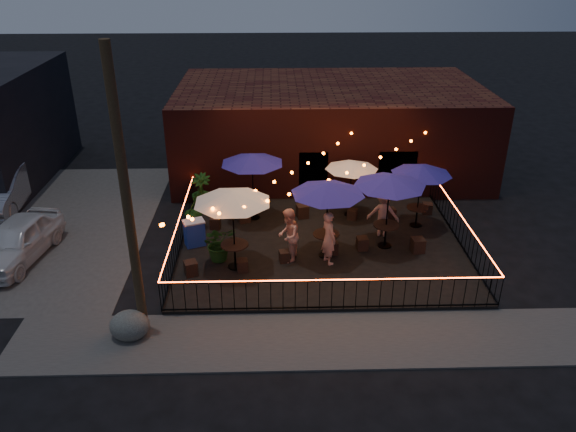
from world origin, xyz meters
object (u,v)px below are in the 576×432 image
at_px(cafe_table_2, 328,189).
at_px(cafe_table_3, 352,166).
at_px(cafe_table_5, 422,170).
at_px(cafe_table_4, 390,181).
at_px(cooler, 194,233).
at_px(boulder, 130,325).
at_px(utility_pole, 127,202).
at_px(cafe_table_0, 232,198).
at_px(cafe_table_1, 252,160).

height_order(cafe_table_2, cafe_table_3, cafe_table_2).
bearing_deg(cafe_table_3, cafe_table_5, -23.21).
bearing_deg(cafe_table_4, cooler, 177.69).
height_order(cafe_table_5, boulder, cafe_table_5).
bearing_deg(cafe_table_2, cafe_table_4, 15.96).
distance_m(utility_pole, cafe_table_0, 4.15).
relative_size(cafe_table_4, cafe_table_5, 0.93).
relative_size(cooler, boulder, 0.97).
relative_size(utility_pole, cafe_table_0, 2.45).
xyz_separation_m(cafe_table_2, boulder, (-5.82, -4.11, -2.26)).
distance_m(utility_pole, boulder, 3.64).
bearing_deg(cooler, cafe_table_3, 0.47).
distance_m(cafe_table_1, cafe_table_2, 3.98).
distance_m(cafe_table_2, cooler, 5.11).
xyz_separation_m(cafe_table_1, cafe_table_4, (4.74, -2.41, 0.07)).
bearing_deg(boulder, cafe_table_1, 65.57).
distance_m(cafe_table_3, cafe_table_4, 2.80).
relative_size(cafe_table_1, cooler, 3.29).
height_order(utility_pole, cafe_table_3, utility_pole).
height_order(cafe_table_1, cafe_table_2, cafe_table_2).
bearing_deg(cafe_table_1, cafe_table_3, 2.86).
bearing_deg(cafe_table_3, cafe_table_2, -110.84).
xyz_separation_m(cafe_table_4, boulder, (-7.98, -4.72, -2.26)).
relative_size(cafe_table_1, cafe_table_5, 1.08).
bearing_deg(cafe_table_5, cooler, -171.13).
bearing_deg(cafe_table_1, utility_pole, -113.39).
bearing_deg(utility_pole, cafe_table_5, 32.99).
height_order(cafe_table_3, boulder, cafe_table_3).
bearing_deg(cafe_table_1, cafe_table_4, -27.00).
distance_m(cooler, boulder, 5.15).
relative_size(utility_pole, cafe_table_1, 2.53).
relative_size(cafe_table_5, cooler, 3.05).
relative_size(cafe_table_5, boulder, 2.94).
relative_size(cafe_table_0, cafe_table_2, 1.06).
bearing_deg(cafe_table_4, cafe_table_1, 153.00).
height_order(cafe_table_1, cafe_table_5, cafe_table_1).
xyz_separation_m(utility_pole, boulder, (-0.30, -0.34, -3.61)).
xyz_separation_m(cafe_table_3, cafe_table_5, (2.43, -1.04, 0.19)).
bearing_deg(utility_pole, cooler, 79.07).
distance_m(utility_pole, cafe_table_5, 11.04).
distance_m(cafe_table_1, cafe_table_5, 6.28).
xyz_separation_m(cafe_table_2, cooler, (-4.61, 0.89, -2.01)).
xyz_separation_m(cafe_table_1, cafe_table_2, (2.57, -3.03, 0.06)).
height_order(cafe_table_2, boulder, cafe_table_2).
distance_m(cafe_table_5, boulder, 11.54).
bearing_deg(boulder, cafe_table_5, 33.59).
height_order(cafe_table_4, cooler, cafe_table_4).
bearing_deg(cafe_table_5, cafe_table_4, -133.59).
height_order(cafe_table_3, cafe_table_4, cafe_table_4).
bearing_deg(boulder, cafe_table_0, 51.59).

